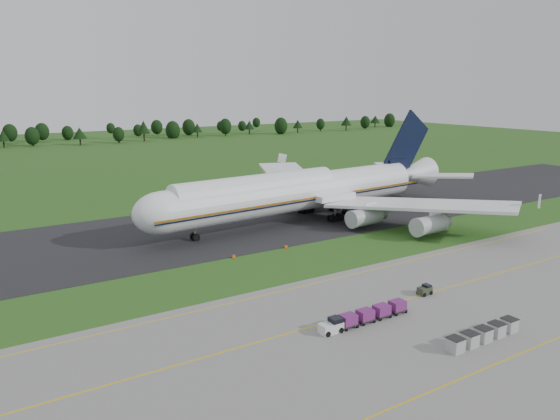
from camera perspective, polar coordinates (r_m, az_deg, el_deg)
ground at (r=89.89m, az=-0.40°, el=-5.89°), size 600.00×600.00×0.00m
apron at (r=65.83m, az=16.06°, el=-13.65°), size 300.00×52.00×0.06m
taxiway at (r=113.57m, az=-7.96°, el=-2.01°), size 300.00×40.00×0.08m
apron_markings at (r=70.11m, az=11.70°, el=-11.68°), size 300.00×30.20×0.01m
tree_line at (r=294.16m, az=-27.10°, el=6.89°), size 527.23×21.28×11.08m
aircraft at (r=118.90m, az=2.42°, el=2.02°), size 82.57×80.16×23.16m
baggage_train at (r=69.71m, az=8.69°, el=-10.92°), size 13.38×1.71×1.65m
utility_cart at (r=80.48m, az=14.88°, el=-8.16°), size 2.05×1.41×1.10m
uld_row at (r=68.58m, az=20.48°, el=-12.08°), size 11.26×1.66×1.64m
edge_markers at (r=96.64m, az=-2.03°, el=-4.38°), size 11.22×0.30×0.60m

